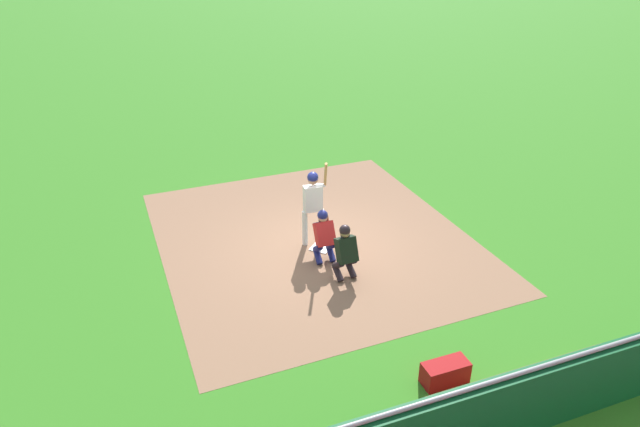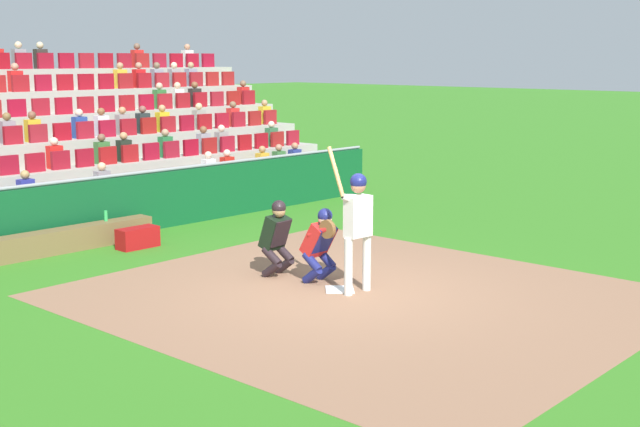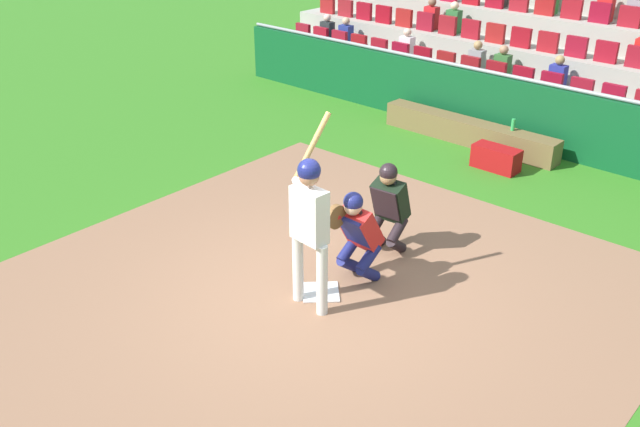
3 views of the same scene
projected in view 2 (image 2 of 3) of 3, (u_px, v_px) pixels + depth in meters
ground_plane at (340, 291)px, 13.28m from camera, size 160.00×160.00×0.00m
infield_dirt_patch at (364, 296)px, 12.94m from camera, size 7.44×8.33×0.01m
home_plate_marker at (340, 290)px, 13.27m from camera, size 0.62×0.62×0.02m
batter_at_plate at (357, 218)px, 12.93m from camera, size 0.58×0.64×2.26m
catcher_crouching at (321, 241)px, 13.58m from camera, size 0.47×0.71×1.26m
home_plate_umpire at (277, 234)px, 14.03m from camera, size 0.50×0.50×1.31m
dugout_wall at (116, 206)px, 17.30m from camera, size 15.29×0.24×1.27m
dugout_bench at (70, 239)px, 15.99m from camera, size 3.49×0.40×0.44m
water_bottle_on_bench at (106, 216)px, 16.58m from camera, size 0.07×0.07×0.21m
equipment_duffel_bag at (138, 238)px, 16.22m from camera, size 0.80×0.36×0.40m
bleacher_stand at (0, 157)px, 20.50m from camera, size 16.90×5.62×4.01m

